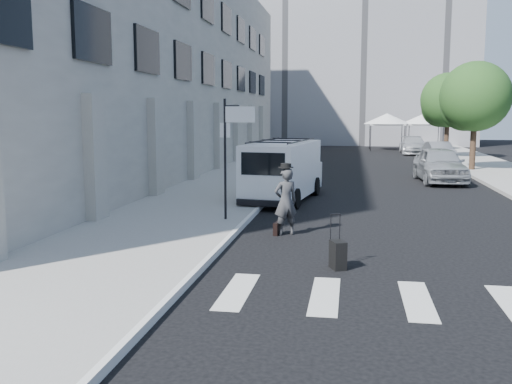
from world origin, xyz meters
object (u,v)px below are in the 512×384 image
(parked_car_c, at_px, (413,145))
(parked_car_b, at_px, (439,152))
(cargo_van, at_px, (284,170))
(briefcase, at_px, (277,228))
(parked_car_a, at_px, (440,164))
(suitcase, at_px, (338,255))
(businessman, at_px, (286,202))

(parked_car_c, bearing_deg, parked_car_b, -81.88)
(cargo_van, bearing_deg, briefcase, -76.94)
(parked_car_a, bearing_deg, parked_car_b, 78.92)
(cargo_van, bearing_deg, suitcase, -68.60)
(businessman, bearing_deg, briefcase, -30.62)
(businessman, height_order, suitcase, businessman)
(cargo_van, relative_size, parked_car_a, 1.20)
(parked_car_a, bearing_deg, cargo_van, -137.60)
(parked_car_a, xyz_separation_m, parked_car_c, (0.72, 18.89, -0.15))
(parked_car_c, bearing_deg, cargo_van, -105.53)
(businessman, xyz_separation_m, parked_car_b, (7.49, 24.64, -0.24))
(briefcase, relative_size, parked_car_b, 0.11)
(briefcase, height_order, suitcase, suitcase)
(briefcase, relative_size, parked_car_c, 0.09)
(suitcase, xyz_separation_m, parked_car_b, (6.02, 27.80, 0.36))
(parked_car_c, bearing_deg, briefcase, -101.58)
(suitcase, height_order, parked_car_b, parked_car_b)
(businessman, bearing_deg, parked_car_a, -144.97)
(businessman, xyz_separation_m, parked_car_c, (6.53, 31.73, -0.21))
(briefcase, bearing_deg, suitcase, -53.09)
(briefcase, bearing_deg, parked_car_c, 86.82)
(businessman, bearing_deg, parked_car_b, -137.52)
(businessman, bearing_deg, suitcase, 84.29)
(briefcase, distance_m, cargo_van, 6.26)
(suitcase, bearing_deg, parked_car_c, 58.99)
(businessman, height_order, parked_car_a, businessman)
(parked_car_b, height_order, parked_car_c, parked_car_c)
(briefcase, xyz_separation_m, parked_car_c, (6.75, 31.73, 0.52))
(suitcase, relative_size, parked_car_a, 0.23)
(cargo_van, bearing_deg, businessman, -74.93)
(briefcase, distance_m, parked_car_b, 25.82)
(briefcase, relative_size, suitcase, 0.39)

